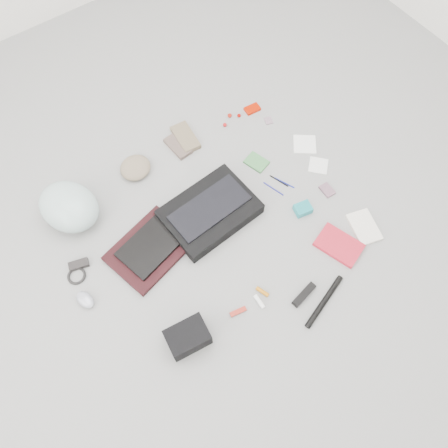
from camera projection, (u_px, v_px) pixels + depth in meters
ground_plane at (224, 228)px, 2.30m from camera, size 4.00×4.00×0.00m
messenger_bag at (210, 212)px, 2.30m from camera, size 0.49×0.36×0.08m
bag_flap at (210, 208)px, 2.26m from camera, size 0.43×0.21×0.01m
laptop_sleeve at (150, 249)px, 2.24m from camera, size 0.46×0.39×0.03m
laptop at (149, 247)px, 2.21m from camera, size 0.33×0.28×0.02m
bike_helmet at (69, 207)px, 2.25m from camera, size 0.37×0.41×0.20m
beanie at (135, 168)px, 2.44m from camera, size 0.22×0.22×0.06m
mitten_left at (178, 146)px, 2.52m from camera, size 0.10×0.18×0.03m
mitten_right at (185, 137)px, 2.55m from camera, size 0.12×0.22×0.03m
power_brick at (79, 264)px, 2.20m from camera, size 0.11×0.07×0.03m
cable_coil at (77, 276)px, 2.18m from camera, size 0.12×0.12×0.01m
mouse at (85, 300)px, 2.11m from camera, size 0.09×0.12×0.04m
camera_bag at (188, 337)px, 1.99m from camera, size 0.20×0.16×0.12m
multitool at (238, 312)px, 2.10m from camera, size 0.09×0.04×0.01m
toiletry_tube_white at (259, 302)px, 2.12m from camera, size 0.02×0.07×0.02m
toiletry_tube_orange at (262, 292)px, 2.14m from camera, size 0.04×0.07×0.02m
u_lock at (304, 295)px, 2.13m from camera, size 0.15×0.06×0.03m
bike_pump at (324, 301)px, 2.11m from camera, size 0.30×0.12×0.03m
book_red at (339, 245)px, 2.25m from camera, size 0.22×0.26×0.02m
book_white at (364, 227)px, 2.30m from camera, size 0.18×0.22×0.02m
notepad at (256, 162)px, 2.48m from camera, size 0.12×0.14×0.01m
pen_blue at (274, 189)px, 2.41m from camera, size 0.05×0.13×0.01m
pen_black at (279, 181)px, 2.43m from camera, size 0.04×0.12×0.01m
pen_navy at (284, 183)px, 2.42m from camera, size 0.06×0.12×0.01m
accordion_wallet at (303, 209)px, 2.33m from camera, size 0.10×0.09×0.04m
card_deck at (327, 190)px, 2.40m from camera, size 0.06×0.08×0.02m
napkin_top at (305, 144)px, 2.54m from camera, size 0.18×0.18×0.01m
napkin_bottom at (318, 165)px, 2.47m from camera, size 0.15×0.15×0.01m
lollipop_a at (225, 125)px, 2.59m from camera, size 0.02×0.02×0.02m
lollipop_b at (230, 115)px, 2.62m from camera, size 0.03×0.03×0.03m
lollipop_c at (239, 115)px, 2.62m from camera, size 0.03×0.03×0.02m
altoids_tin at (252, 109)px, 2.65m from camera, size 0.10×0.07×0.02m
stamp_sheet at (269, 121)px, 2.62m from camera, size 0.06×0.07×0.00m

